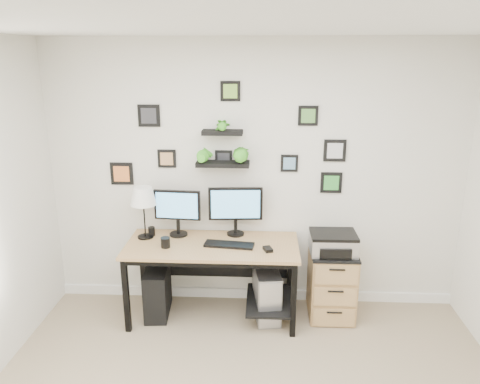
# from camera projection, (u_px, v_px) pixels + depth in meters

# --- Properties ---
(room) EXTENTS (4.00, 4.00, 4.00)m
(room) POSITION_uv_depth(u_px,v_px,m) (254.00, 293.00, 4.86)
(room) COLOR tan
(room) RESTS_ON ground
(desk) EXTENTS (1.60, 0.70, 0.75)m
(desk) POSITION_uv_depth(u_px,v_px,m) (216.00, 255.00, 4.41)
(desk) COLOR tan
(desk) RESTS_ON ground
(monitor_left) EXTENTS (0.45, 0.19, 0.46)m
(monitor_left) POSITION_uv_depth(u_px,v_px,m) (177.00, 209.00, 4.47)
(monitor_left) COLOR black
(monitor_left) RESTS_ON desk
(monitor_right) EXTENTS (0.52, 0.18, 0.48)m
(monitor_right) POSITION_uv_depth(u_px,v_px,m) (236.00, 207.00, 4.47)
(monitor_right) COLOR black
(monitor_right) RESTS_ON desk
(keyboard) EXTENTS (0.47, 0.20, 0.02)m
(keyboard) POSITION_uv_depth(u_px,v_px,m) (229.00, 245.00, 4.30)
(keyboard) COLOR black
(keyboard) RESTS_ON desk
(mouse) EXTENTS (0.10, 0.12, 0.03)m
(mouse) POSITION_uv_depth(u_px,v_px,m) (268.00, 249.00, 4.19)
(mouse) COLOR black
(mouse) RESTS_ON desk
(table_lamp) EXTENTS (0.25, 0.25, 0.50)m
(table_lamp) POSITION_uv_depth(u_px,v_px,m) (143.00, 197.00, 4.38)
(table_lamp) COLOR black
(table_lamp) RESTS_ON desk
(mug) EXTENTS (0.08, 0.08, 0.10)m
(mug) POSITION_uv_depth(u_px,v_px,m) (165.00, 242.00, 4.26)
(mug) COLOR black
(mug) RESTS_ON desk
(pen_cup) EXTENTS (0.07, 0.07, 0.08)m
(pen_cup) POSITION_uv_depth(u_px,v_px,m) (152.00, 231.00, 4.53)
(pen_cup) COLOR black
(pen_cup) RESTS_ON desk
(pc_tower_black) EXTENTS (0.25, 0.49, 0.48)m
(pc_tower_black) POSITION_uv_depth(u_px,v_px,m) (158.00, 291.00, 4.53)
(pc_tower_black) COLOR black
(pc_tower_black) RESTS_ON ground
(pc_tower_grey) EXTENTS (0.29, 0.52, 0.49)m
(pc_tower_grey) POSITION_uv_depth(u_px,v_px,m) (267.00, 293.00, 4.48)
(pc_tower_grey) COLOR gray
(pc_tower_grey) RESTS_ON ground
(file_cabinet) EXTENTS (0.43, 0.53, 0.67)m
(file_cabinet) POSITION_uv_depth(u_px,v_px,m) (331.00, 283.00, 4.49)
(file_cabinet) COLOR tan
(file_cabinet) RESTS_ON ground
(printer) EXTENTS (0.43, 0.35, 0.19)m
(printer) POSITION_uv_depth(u_px,v_px,m) (333.00, 243.00, 4.32)
(printer) COLOR silver
(printer) RESTS_ON file_cabinet
(wall_decor) EXTENTS (2.26, 0.18, 1.05)m
(wall_decor) POSITION_uv_depth(u_px,v_px,m) (227.00, 145.00, 4.36)
(wall_decor) COLOR black
(wall_decor) RESTS_ON ground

